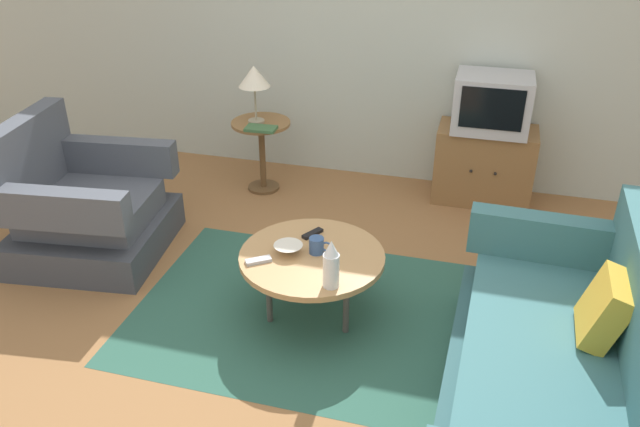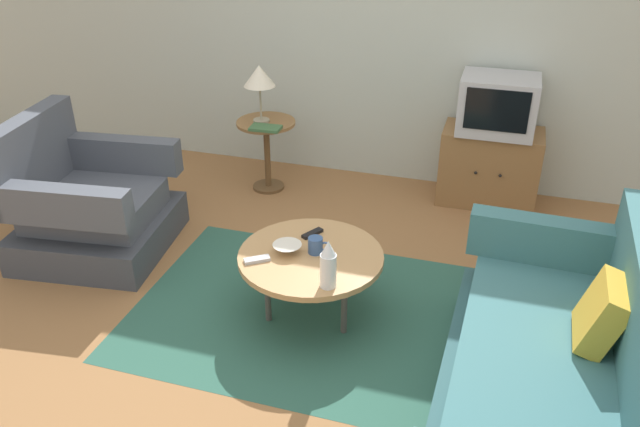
{
  "view_description": "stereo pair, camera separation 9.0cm",
  "coord_description": "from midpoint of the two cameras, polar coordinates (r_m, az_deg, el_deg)",
  "views": [
    {
      "loc": [
        0.94,
        -2.82,
        2.36
      ],
      "look_at": [
        0.08,
        0.36,
        0.55
      ],
      "focal_mm": 35.44,
      "sensor_mm": 36.0,
      "label": 1
    },
    {
      "loc": [
        1.03,
        -2.79,
        2.36
      ],
      "look_at": [
        0.08,
        0.36,
        0.55
      ],
      "focal_mm": 35.44,
      "sensor_mm": 36.0,
      "label": 2
    }
  ],
  "objects": [
    {
      "name": "vase",
      "position": [
        3.28,
        0.23,
        -4.65
      ],
      "size": [
        0.09,
        0.09,
        0.28
      ],
      "color": "white",
      "rests_on": "coffee_table"
    },
    {
      "name": "back_wall",
      "position": [
        5.22,
        4.26,
        17.52
      ],
      "size": [
        9.0,
        0.12,
        2.7
      ],
      "primitive_type": "cube",
      "color": "#B2BCB2",
      "rests_on": "ground"
    },
    {
      "name": "tv_remote_silver",
      "position": [
        3.56,
        -6.31,
        -4.25
      ],
      "size": [
        0.15,
        0.13,
        0.02
      ],
      "rotation": [
        0.0,
        0.0,
        0.61
      ],
      "color": "#B2B2B7",
      "rests_on": "coffee_table"
    },
    {
      "name": "book",
      "position": [
        4.91,
        -5.89,
        7.64
      ],
      "size": [
        0.24,
        0.15,
        0.02
      ],
      "rotation": [
        0.0,
        0.0,
        0.04
      ],
      "color": "#3D663D",
      "rests_on": "side_table"
    },
    {
      "name": "couch",
      "position": [
        3.17,
        19.83,
        -13.94
      ],
      "size": [
        0.95,
        1.9,
        0.9
      ],
      "rotation": [
        0.0,
        0.0,
        1.54
      ],
      "color": "#325C60",
      "rests_on": "ground"
    },
    {
      "name": "ground_plane",
      "position": [
        3.79,
        -3.29,
        -9.74
      ],
      "size": [
        16.0,
        16.0,
        0.0
      ],
      "primitive_type": "plane",
      "color": "olive"
    },
    {
      "name": "mug",
      "position": [
        3.6,
        -0.97,
        -2.91
      ],
      "size": [
        0.14,
        0.09,
        0.1
      ],
      "color": "#335184",
      "rests_on": "coffee_table"
    },
    {
      "name": "bowl",
      "position": [
        3.62,
        -3.59,
        -3.21
      ],
      "size": [
        0.17,
        0.17,
        0.05
      ],
      "color": "silver",
      "rests_on": "coffee_table"
    },
    {
      "name": "side_table",
      "position": [
        5.15,
        -5.79,
        6.49
      ],
      "size": [
        0.47,
        0.47,
        0.59
      ],
      "color": "olive",
      "rests_on": "ground"
    },
    {
      "name": "armchair",
      "position": [
        4.6,
        -21.12,
        0.3
      ],
      "size": [
        1.04,
        1.06,
        0.94
      ],
      "rotation": [
        0.0,
        0.0,
        -1.45
      ],
      "color": "#3E424B",
      "rests_on": "ground"
    },
    {
      "name": "area_rug",
      "position": [
        3.85,
        -1.37,
        -8.96
      ],
      "size": [
        2.12,
        1.56,
        0.0
      ],
      "primitive_type": "cube",
      "color": "#2D5B4C",
      "rests_on": "ground"
    },
    {
      "name": "television",
      "position": [
        4.95,
        14.79,
        9.62
      ],
      "size": [
        0.56,
        0.43,
        0.42
      ],
      "color": "#B7B7BC",
      "rests_on": "tv_stand"
    },
    {
      "name": "tv_stand",
      "position": [
        5.15,
        14.09,
        4.28
      ],
      "size": [
        0.75,
        0.43,
        0.6
      ],
      "color": "olive",
      "rests_on": "ground"
    },
    {
      "name": "tv_remote_dark",
      "position": [
        3.79,
        -1.35,
        -1.82
      ],
      "size": [
        0.11,
        0.15,
        0.02
      ],
      "rotation": [
        0.0,
        0.0,
        4.19
      ],
      "color": "black",
      "rests_on": "coffee_table"
    },
    {
      "name": "coffee_table",
      "position": [
        3.63,
        -1.43,
        -4.09
      ],
      "size": [
        0.84,
        0.84,
        0.42
      ],
      "color": "tan",
      "rests_on": "ground"
    },
    {
      "name": "table_lamp",
      "position": [
        4.96,
        -6.5,
        12.08
      ],
      "size": [
        0.25,
        0.25,
        0.45
      ],
      "color": "#9E937A",
      "rests_on": "side_table"
    }
  ]
}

